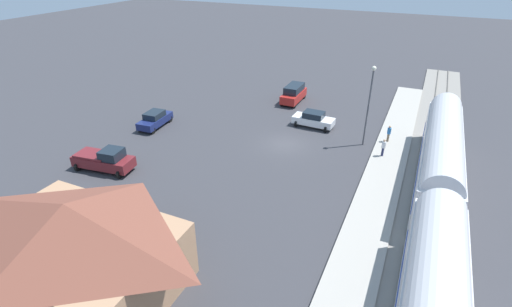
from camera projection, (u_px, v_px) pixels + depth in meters
name	position (u px, v px, depth m)	size (l,w,h in m)	color
ground_plane	(285.00, 144.00, 38.31)	(200.00, 200.00, 0.00)	#38383D
railway_track	(434.00, 173.00, 33.11)	(4.80, 70.00, 0.30)	gray
platform	(387.00, 163.00, 34.56)	(3.20, 46.00, 0.30)	#A8A399
passenger_train	(437.00, 215.00, 23.39)	(2.93, 35.73, 4.98)	silver
station_building	(75.00, 245.00, 20.75)	(11.55, 8.21, 5.80)	tan
pedestrian_on_platform	(389.00, 132.00, 37.72)	(0.36, 0.36, 1.71)	brown
pedestrian_waiting_far	(384.00, 146.00, 35.05)	(0.36, 0.36, 1.71)	#23284C
sedan_navy	(155.00, 119.00, 41.71)	(2.17, 4.62, 1.74)	navy
suv_red	(294.00, 93.00, 48.44)	(1.96, 4.90, 2.22)	red
pickup_maroon	(104.00, 160.00, 33.36)	(5.61, 3.03, 2.14)	maroon
sedan_white	(313.00, 119.00, 41.70)	(4.57, 2.41, 1.74)	white
light_pole_near_platform	(370.00, 97.00, 35.83)	(0.44, 0.44, 8.02)	#515156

